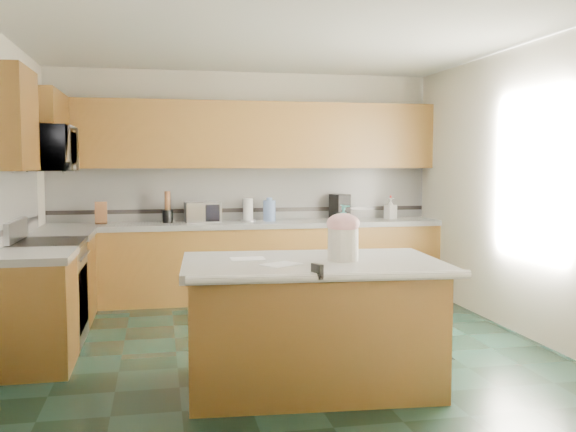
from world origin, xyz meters
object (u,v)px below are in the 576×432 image
object	(u,v)px
island_top	(312,264)
knife_block	(101,213)
island_base	(311,328)
toaster_oven	(203,212)
treat_jar	(343,244)
soap_bottle_island	(343,229)
coffee_maker	(340,207)

from	to	relation	value
island_top	knife_block	bearing A→B (deg)	122.76
island_base	toaster_oven	distance (m)	3.21
treat_jar	knife_block	xyz separation A→B (m)	(-1.92, 3.16, 0.01)
soap_bottle_island	knife_block	bearing A→B (deg)	106.23
island_top	treat_jar	bearing A→B (deg)	-10.13
treat_jar	coffee_maker	size ratio (longest dim) A/B	0.73
knife_block	toaster_oven	world-z (taller)	knife_block
soap_bottle_island	toaster_oven	size ratio (longest dim) A/B	0.92
island_base	knife_block	size ratio (longest dim) A/B	7.03
island_top	coffee_maker	size ratio (longest dim) A/B	5.83
island_base	soap_bottle_island	world-z (taller)	soap_bottle_island
island_top	toaster_oven	distance (m)	3.16
knife_block	toaster_oven	xyz separation A→B (m)	(1.15, 0.00, -0.00)
treat_jar	toaster_oven	size ratio (longest dim) A/B	0.56
knife_block	toaster_oven	bearing A→B (deg)	-3.86
island_base	island_top	world-z (taller)	island_top
soap_bottle_island	knife_block	world-z (taller)	soap_bottle_island
soap_bottle_island	toaster_oven	distance (m)	2.96
island_base	island_top	size ratio (longest dim) A/B	0.95
island_base	coffee_maker	size ratio (longest dim) A/B	5.51
knife_block	toaster_oven	distance (m)	1.15
treat_jar	island_base	bearing A→B (deg)	176.14
island_base	coffee_maker	distance (m)	3.39
treat_jar	coffee_maker	xyz separation A→B (m)	(0.89, 3.19, 0.04)
island_base	coffee_maker	xyz separation A→B (m)	(1.11, 3.14, 0.65)
island_base	knife_block	bearing A→B (deg)	122.76
toaster_oven	coffee_maker	xyz separation A→B (m)	(1.66, 0.03, 0.04)
island_top	soap_bottle_island	size ratio (longest dim) A/B	4.90
island_base	treat_jar	size ratio (longest dim) A/B	7.57
treat_jar	toaster_oven	distance (m)	3.26
treat_jar	soap_bottle_island	size ratio (longest dim) A/B	0.61
toaster_oven	treat_jar	bearing A→B (deg)	-79.70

